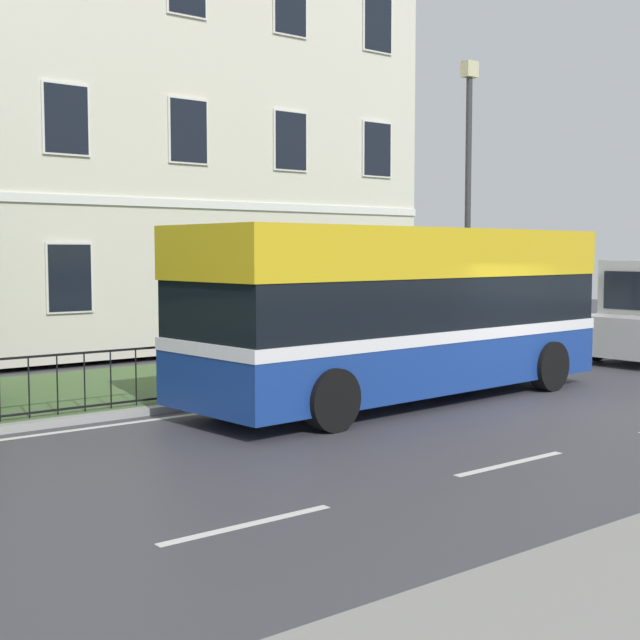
# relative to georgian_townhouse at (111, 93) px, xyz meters

# --- Properties ---
(ground_plane) EXTENTS (60.00, 56.00, 0.18)m
(ground_plane) POSITION_rel_georgian_townhouse_xyz_m (1.56, -13.77, -7.20)
(ground_plane) COLOR #403F46
(georgian_townhouse) EXTENTS (16.04, 8.78, 14.04)m
(georgian_townhouse) POSITION_rel_georgian_townhouse_xyz_m (0.00, 0.00, 0.00)
(georgian_townhouse) COLOR silver
(georgian_townhouse) RESTS_ON ground_plane
(iron_verge_railing) EXTENTS (15.39, 0.04, 0.97)m
(iron_verge_railing) POSITION_rel_georgian_townhouse_xyz_m (-0.00, -10.31, -6.56)
(iron_verge_railing) COLOR black
(iron_verge_railing) RESTS_ON ground_plane
(single_decker_bus) EXTENTS (8.89, 3.16, 3.09)m
(single_decker_bus) POSITION_rel_georgian_townhouse_xyz_m (-0.16, -12.14, -5.55)
(single_decker_bus) COLOR navy
(single_decker_bus) RESTS_ON ground_plane
(street_lamp_post) EXTENTS (0.36, 0.24, 6.88)m
(street_lamp_post) POSITION_rel_georgian_townhouse_xyz_m (4.20, -9.76, -3.12)
(street_lamp_post) COLOR #333338
(street_lamp_post) RESTS_ON ground_plane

